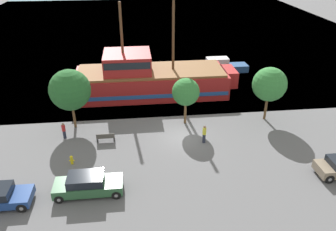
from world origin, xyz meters
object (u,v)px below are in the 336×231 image
at_px(fire_hydrant, 72,159).
at_px(pirate_ship, 149,79).
at_px(pedestrian_walking_far, 204,134).
at_px(pedestrian_walking_near, 64,131).
at_px(moored_boat_dockside, 220,66).
at_px(bench_promenade_east, 106,137).
at_px(parked_car_curb_front, 88,184).

bearing_deg(fire_hydrant, pirate_ship, 61.90).
distance_m(fire_hydrant, pedestrian_walking_far, 11.27).
distance_m(pirate_ship, pedestrian_walking_far, 11.85).
relative_size(pirate_ship, pedestrian_walking_near, 12.03).
relative_size(moored_boat_dockside, pedestrian_walking_near, 4.74).
bearing_deg(pirate_ship, bench_promenade_east, -113.98).
bearing_deg(parked_car_curb_front, pedestrian_walking_near, 110.70).
height_order(moored_boat_dockside, parked_car_curb_front, moored_boat_dockside).
relative_size(pirate_ship, bench_promenade_east, 11.53).
bearing_deg(pedestrian_walking_near, bench_promenade_east, -15.36).
distance_m(fire_hydrant, bench_promenade_east, 3.91).
relative_size(pirate_ship, fire_hydrant, 23.94).
height_order(pirate_ship, pedestrian_walking_near, pirate_ship).
relative_size(parked_car_curb_front, pedestrian_walking_far, 2.81).
bearing_deg(moored_boat_dockside, pirate_ship, -148.01).
height_order(fire_hydrant, pedestrian_walking_near, pedestrian_walking_near).
distance_m(bench_promenade_east, pedestrian_walking_far, 8.67).
relative_size(parked_car_curb_front, bench_promenade_east, 2.98).
height_order(pirate_ship, pedestrian_walking_far, pirate_ship).
bearing_deg(bench_promenade_east, pedestrian_walking_far, -7.16).
bearing_deg(pedestrian_walking_far, pedestrian_walking_near, 170.32).
relative_size(fire_hydrant, pedestrian_walking_far, 0.45).
bearing_deg(pedestrian_walking_far, bench_promenade_east, 172.84).
bearing_deg(fire_hydrant, pedestrian_walking_near, 106.69).
relative_size(pirate_ship, pedestrian_walking_far, 10.87).
distance_m(parked_car_curb_front, pedestrian_walking_far, 10.93).
height_order(bench_promenade_east, pedestrian_walking_far, pedestrian_walking_far).
relative_size(pirate_ship, parked_car_curb_front, 3.87).
relative_size(bench_promenade_east, pedestrian_walking_near, 1.04).
distance_m(bench_promenade_east, pedestrian_walking_near, 3.86).
distance_m(pedestrian_walking_near, pedestrian_walking_far, 12.48).
bearing_deg(pirate_ship, moored_boat_dockside, 31.99).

